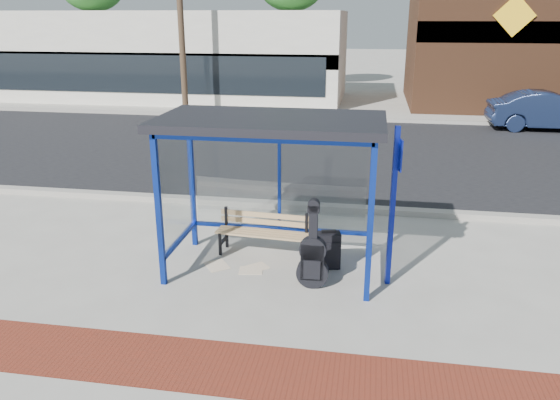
% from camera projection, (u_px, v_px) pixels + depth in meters
% --- Properties ---
extents(ground, '(120.00, 120.00, 0.00)m').
position_uv_depth(ground, '(271.00, 269.00, 8.64)').
color(ground, '#B2ADA0').
rests_on(ground, ground).
extents(brick_paver_strip, '(60.00, 1.00, 0.01)m').
position_uv_depth(brick_paver_strip, '(230.00, 368.00, 6.21)').
color(brick_paver_strip, maroon).
rests_on(brick_paver_strip, ground).
extents(curb_near, '(60.00, 0.25, 0.12)m').
position_uv_depth(curb_near, '(297.00, 206.00, 11.33)').
color(curb_near, gray).
rests_on(curb_near, ground).
extents(street_asphalt, '(60.00, 10.00, 0.00)m').
position_uv_depth(street_asphalt, '(321.00, 151.00, 16.11)').
color(street_asphalt, black).
rests_on(street_asphalt, ground).
extents(curb_far, '(60.00, 0.25, 0.12)m').
position_uv_depth(curb_far, '(334.00, 119.00, 20.85)').
color(curb_far, gray).
rests_on(curb_far, ground).
extents(far_sidewalk, '(60.00, 4.00, 0.01)m').
position_uv_depth(far_sidewalk, '(337.00, 112.00, 22.65)').
color(far_sidewalk, '#B2ADA0').
rests_on(far_sidewalk, ground).
extents(bus_shelter, '(3.30, 1.80, 2.42)m').
position_uv_depth(bus_shelter, '(272.00, 140.00, 8.04)').
color(bus_shelter, navy).
rests_on(bus_shelter, ground).
extents(storefront_white, '(18.00, 6.04, 4.00)m').
position_uv_depth(storefront_white, '(155.00, 55.00, 26.21)').
color(storefront_white, silver).
rests_on(storefront_white, ground).
extents(storefront_brown, '(10.00, 7.08, 6.40)m').
position_uv_depth(storefront_brown, '(530.00, 30.00, 23.62)').
color(storefront_brown, '#59331E').
rests_on(storefront_brown, ground).
extents(utility_pole_west, '(1.60, 0.24, 8.00)m').
position_uv_depth(utility_pole_west, '(180.00, 7.00, 20.78)').
color(utility_pole_west, '#4C3826').
rests_on(utility_pole_west, ground).
extents(bench, '(1.60, 0.50, 0.74)m').
position_uv_depth(bench, '(264.00, 231.00, 9.07)').
color(bench, black).
rests_on(bench, ground).
extents(guitar_bag, '(0.47, 0.14, 1.29)m').
position_uv_depth(guitar_bag, '(313.00, 258.00, 7.93)').
color(guitar_bag, black).
rests_on(guitar_bag, ground).
extents(suitcase, '(0.41, 0.31, 0.64)m').
position_uv_depth(suitcase, '(328.00, 250.00, 8.61)').
color(suitcase, black).
rests_on(suitcase, ground).
extents(backpack, '(0.31, 0.30, 0.32)m').
position_uv_depth(backpack, '(306.00, 275.00, 8.12)').
color(backpack, '#282917').
rests_on(backpack, ground).
extents(sign_post, '(0.12, 0.30, 2.39)m').
position_uv_depth(sign_post, '(394.00, 198.00, 7.76)').
color(sign_post, navy).
rests_on(sign_post, ground).
extents(newspaper_a, '(0.41, 0.34, 0.01)m').
position_uv_depth(newspaper_a, '(251.00, 270.00, 8.59)').
color(newspaper_a, white).
rests_on(newspaper_a, ground).
extents(newspaper_b, '(0.51, 0.53, 0.01)m').
position_uv_depth(newspaper_b, '(217.00, 265.00, 8.76)').
color(newspaper_b, white).
rests_on(newspaper_b, ground).
extents(newspaper_c, '(0.46, 0.45, 0.01)m').
position_uv_depth(newspaper_c, '(257.00, 267.00, 8.70)').
color(newspaper_c, white).
rests_on(newspaper_c, ground).
extents(parked_car, '(4.05, 1.45, 1.33)m').
position_uv_depth(parked_car, '(549.00, 111.00, 18.90)').
color(parked_car, '#172241').
rests_on(parked_car, ground).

